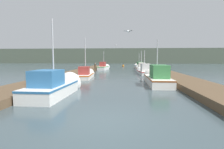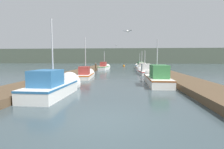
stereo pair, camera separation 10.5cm
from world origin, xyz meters
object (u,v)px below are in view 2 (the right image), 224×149
mooring_piling_1 (148,67)px  seagull_1 (128,31)px  fishing_boat_4 (142,68)px  mooring_piling_0 (96,67)px  fishing_boat_5 (104,67)px  seagull_lead (116,45)px  fishing_boat_2 (86,74)px  fishing_boat_0 (55,86)px  channel_buoy (124,66)px  fishing_boat_3 (144,71)px  fishing_boat_6 (139,66)px  fishing_boat_1 (156,78)px

mooring_piling_1 → seagull_1: (-3.59, -20.08, 3.12)m
mooring_piling_1 → seagull_1: bearing=-100.1°
fishing_boat_4 → mooring_piling_0: 7.75m
fishing_boat_5 → seagull_lead: bearing=-53.3°
fishing_boat_2 → fishing_boat_0: bearing=-91.9°
seagull_1 → fishing_boat_5: bearing=124.9°
fishing_boat_4 → channel_buoy: bearing=101.7°
fishing_boat_2 → seagull_lead: 11.31m
fishing_boat_3 → mooring_piling_1: fishing_boat_3 is taller
fishing_boat_6 → mooring_piling_1: 6.50m
fishing_boat_2 → fishing_boat_1: bearing=-33.4°
fishing_boat_0 → mooring_piling_1: 21.90m
fishing_boat_4 → seagull_1: size_ratio=9.01×
fishing_boat_1 → fishing_boat_4: bearing=89.9°
fishing_boat_2 → fishing_boat_3: 8.68m
fishing_boat_0 → seagull_lead: fishing_boat_0 is taller
fishing_boat_6 → mooring_piling_0: bearing=-139.7°
fishing_boat_2 → fishing_boat_6: fishing_boat_2 is taller
fishing_boat_5 → channel_buoy: size_ratio=5.39×
fishing_boat_2 → fishing_boat_3: (6.91, 5.26, 0.03)m
fishing_boat_3 → mooring_piling_0: bearing=143.4°
fishing_boat_2 → seagull_1: fishing_boat_2 is taller
fishing_boat_0 → fishing_boat_6: (6.88, 26.85, -0.04)m
fishing_boat_0 → channel_buoy: (3.45, 35.51, -0.35)m
fishing_boat_2 → mooring_piling_0: size_ratio=3.78×
mooring_piling_0 → seagull_lead: seagull_lead is taller
fishing_boat_1 → fishing_boat_2: fishing_boat_2 is taller
mooring_piling_0 → seagull_1: bearing=-74.2°
fishing_boat_1 → fishing_boat_5: size_ratio=1.06×
fishing_boat_0 → seagull_1: (4.29, 0.35, 3.22)m
fishing_boat_0 → fishing_boat_5: size_ratio=0.89×
fishing_boat_4 → mooring_piling_1: 1.40m
fishing_boat_3 → fishing_boat_4: fishing_boat_4 is taller
seagull_lead → seagull_1: seagull_lead is taller
fishing_boat_3 → seagull_1: 14.55m
fishing_boat_2 → fishing_boat_5: 14.29m
fishing_boat_4 → mooring_piling_0: (-7.72, -0.56, 0.21)m
fishing_boat_1 → fishing_boat_3: 9.30m
mooring_piling_1 → fishing_boat_5: bearing=159.9°
fishing_boat_6 → fishing_boat_4: bearing=-95.5°
fishing_boat_5 → fishing_boat_1: bearing=-65.1°
fishing_boat_1 → fishing_boat_3: fishing_boat_1 is taller
channel_buoy → seagull_lead: seagull_lead is taller
fishing_boat_2 → fishing_boat_5: bearing=85.6°
fishing_boat_2 → fishing_boat_4: size_ratio=1.03×
fishing_boat_2 → seagull_1: bearing=-65.9°
seagull_lead → seagull_1: 19.04m
fishing_boat_0 → mooring_piling_0: bearing=94.4°
fishing_boat_3 → fishing_boat_4: bearing=84.4°
mooring_piling_0 → seagull_1: size_ratio=2.45×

